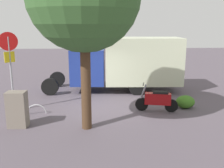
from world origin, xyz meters
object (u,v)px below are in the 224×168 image
Objects in this scene: utility_cabinet at (17,109)px; bike_rack_hoop at (36,114)px; box_truck_near at (126,62)px; motorcycle at (157,100)px; stop_sign at (10,59)px.

bike_rack_hoop is (-0.33, -1.34, -0.66)m from utility_cabinet.
box_truck_near is at bearing -138.19° from bike_rack_hoop.
bike_rack_hoop is at bearing -103.96° from utility_cabinet.
box_truck_near is 5.76× the size of utility_cabinet.
stop_sign is (6.16, -0.41, 1.72)m from motorcycle.
stop_sign is 2.50m from utility_cabinet.
motorcycle reaches higher than bike_rack_hoop.
utility_cabinet is at bearing 111.57° from stop_sign.
utility_cabinet is (5.45, 1.39, 0.14)m from motorcycle.
motorcycle is at bearing 107.26° from box_truck_near.
stop_sign is (5.21, 3.27, 0.61)m from box_truck_near.
box_truck_near is 6.85m from utility_cabinet.
motorcycle is 5.62m from utility_cabinet.
box_truck_near is at bearing -147.89° from stop_sign.
motorcycle is (-0.94, 3.68, -1.11)m from box_truck_near.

